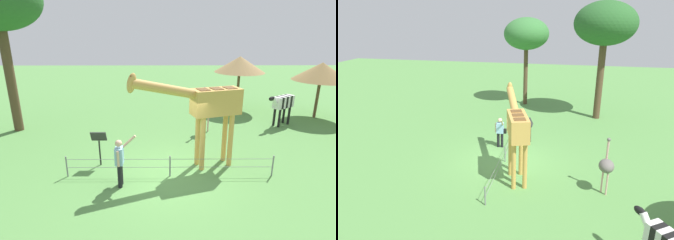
# 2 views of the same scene
# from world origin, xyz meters

# --- Properties ---
(ground_plane) EXTENTS (60.00, 60.00, 0.00)m
(ground_plane) POSITION_xyz_m (0.00, 0.00, 0.00)
(ground_plane) COLOR #568E47
(giraffe) EXTENTS (3.94, 1.64, 3.57)m
(giraffe) POSITION_xyz_m (-1.27, -0.68, 2.30)
(giraffe) COLOR gold
(giraffe) RESTS_ON ground_plane
(visitor) EXTENTS (0.65, 0.58, 1.68)m
(visitor) POSITION_xyz_m (1.58, 0.65, 0.90)
(visitor) COLOR black
(visitor) RESTS_ON ground_plane
(zebra) EXTENTS (1.67, 1.25, 1.66)m
(zebra) POSITION_xyz_m (-5.83, -5.19, 1.16)
(zebra) COLOR black
(zebra) RESTS_ON ground_plane
(ostrich) EXTENTS (0.70, 0.56, 2.25)m
(ostrich) POSITION_xyz_m (-1.83, -4.18, 1.18)
(ostrich) COLOR #CC9E93
(ostrich) RESTS_ON ground_plane
(shade_hut_far) EXTENTS (3.00, 3.00, 3.09)m
(shade_hut_far) POSITION_xyz_m (-8.32, -6.53, 2.59)
(shade_hut_far) COLOR brown
(shade_hut_far) RESTS_ON ground_plane
(shade_hut_aside) EXTENTS (2.99, 2.99, 3.26)m
(shade_hut_aside) POSITION_xyz_m (-4.28, -8.19, 2.78)
(shade_hut_aside) COLOR brown
(shade_hut_aside) RESTS_ON ground_plane
(info_sign) EXTENTS (0.56, 0.21, 1.32)m
(info_sign) POSITION_xyz_m (2.56, -0.79, 0.95)
(info_sign) COLOR black
(info_sign) RESTS_ON ground_plane
(wire_fence) EXTENTS (7.05, 0.05, 0.75)m
(wire_fence) POSITION_xyz_m (0.00, 0.06, 0.40)
(wire_fence) COLOR slate
(wire_fence) RESTS_ON ground_plane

